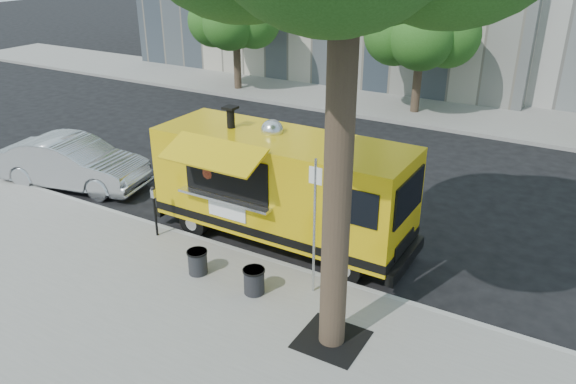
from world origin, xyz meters
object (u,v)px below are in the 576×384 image
sign_post (315,219)px  trash_bin_left (198,261)px  food_truck (280,186)px  trash_bin_right (254,280)px  far_tree_b (423,24)px  parking_meter (154,205)px  far_tree_a (235,13)px  sedan (74,163)px

sign_post → trash_bin_left: 2.99m
food_truck → trash_bin_right: food_truck is taller
far_tree_b → parking_meter: far_tree_b is taller
far_tree_a → far_tree_b: far_tree_b is taller
trash_bin_left → trash_bin_right: 1.51m
parking_meter → food_truck: (2.72, 1.52, 0.55)m
far_tree_a → sign_post: bearing=-50.2°
sign_post → trash_bin_left: (-2.55, -0.67, -1.40)m
far_tree_a → trash_bin_left: size_ratio=9.65×
parking_meter → trash_bin_left: parking_meter is taller
sedan → trash_bin_right: sedan is taller
parking_meter → trash_bin_left: size_ratio=2.41×
food_truck → trash_bin_left: food_truck is taller
far_tree_b → sign_post: (2.55, -14.25, -1.98)m
sedan → trash_bin_left: 6.88m
sedan → trash_bin_right: (8.01, -2.23, -0.31)m
sedan → sign_post: bearing=-110.8°
far_tree_a → far_tree_b: size_ratio=0.97×
sign_post → sedan: bearing=170.3°
parking_meter → sedan: sedan is taller
far_tree_b → trash_bin_left: bearing=-90.0°
food_truck → trash_bin_left: (-0.72, -2.39, -1.09)m
sign_post → food_truck: food_truck is taller
sign_post → trash_bin_left: bearing=-165.2°
far_tree_a → food_truck: size_ratio=0.81×
parking_meter → sedan: (-4.50, 1.35, -0.21)m
far_tree_b → trash_bin_right: far_tree_b is taller
food_truck → parking_meter: bearing=-150.3°
far_tree_a → sedan: (2.50, -12.30, -3.01)m
food_truck → trash_bin_right: size_ratio=11.69×
food_truck → sedan: (-7.22, -0.17, -0.77)m
sign_post → parking_meter: size_ratio=2.25×
parking_meter → sign_post: bearing=-2.5°
far_tree_b → parking_meter: bearing=-98.1°
parking_meter → trash_bin_right: parking_meter is taller
sedan → trash_bin_left: size_ratio=8.38×
sign_post → sedan: (-9.05, 1.55, -1.08)m
far_tree_b → food_truck: size_ratio=0.83×
far_tree_a → food_truck: bearing=-51.3°
sign_post → food_truck: size_ratio=0.45×
far_tree_b → sign_post: 14.61m
sign_post → far_tree_a: bearing=129.8°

